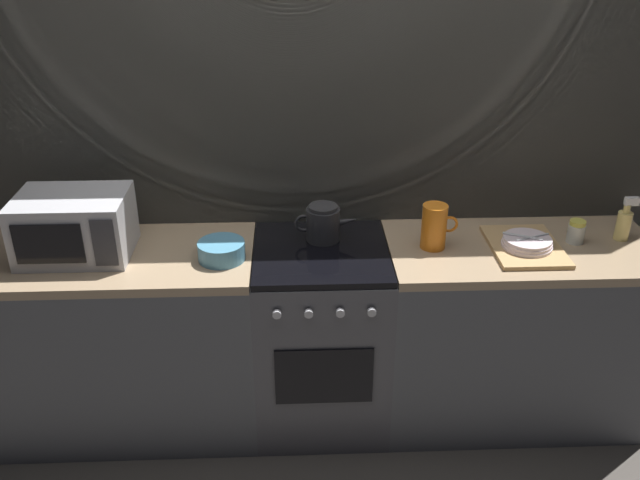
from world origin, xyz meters
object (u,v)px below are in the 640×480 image
at_px(kettle, 323,223).
at_px(dish_pile, 526,245).
at_px(mixing_bowl, 222,251).
at_px(pitcher, 434,226).
at_px(spray_bottle, 624,223).
at_px(stove_unit, 321,336).
at_px(spice_jar, 576,232).
at_px(microwave, 74,225).

bearing_deg(kettle, dish_pile, -8.71).
distance_m(mixing_bowl, pitcher, 0.92).
relative_size(pitcher, spray_bottle, 0.99).
distance_m(dish_pile, spray_bottle, 0.47).
relative_size(stove_unit, spray_bottle, 4.43).
height_order(spice_jar, spray_bottle, spray_bottle).
xyz_separation_m(stove_unit, dish_pile, (0.89, -0.03, 0.47)).
distance_m(pitcher, spice_jar, 0.64).
distance_m(spice_jar, spray_bottle, 0.22).
relative_size(pitcher, dish_pile, 0.50).
bearing_deg(spray_bottle, mixing_bowl, -176.27).
height_order(kettle, spray_bottle, spray_bottle).
relative_size(stove_unit, dish_pile, 2.25).
height_order(kettle, spice_jar, kettle).
relative_size(stove_unit, kettle, 3.16).
bearing_deg(spray_bottle, pitcher, -177.15).
xyz_separation_m(dish_pile, spice_jar, (0.24, 0.06, 0.03)).
bearing_deg(dish_pile, pitcher, 174.25).
xyz_separation_m(mixing_bowl, spice_jar, (1.56, 0.09, 0.01)).
xyz_separation_m(pitcher, dish_pile, (0.40, -0.04, -0.08)).
relative_size(dish_pile, spray_bottle, 1.97).
height_order(stove_unit, microwave, microwave).
bearing_deg(kettle, pitcher, -11.15).
xyz_separation_m(mixing_bowl, spray_bottle, (1.78, 0.12, 0.04)).
relative_size(stove_unit, mixing_bowl, 4.50).
xyz_separation_m(pitcher, spice_jar, (0.64, 0.02, -0.05)).
height_order(kettle, mixing_bowl, kettle).
distance_m(stove_unit, dish_pile, 1.01).
bearing_deg(mixing_bowl, dish_pile, 1.43).
distance_m(stove_unit, mixing_bowl, 0.65).
distance_m(kettle, pitcher, 0.49).
bearing_deg(spice_jar, mixing_bowl, -176.53).
distance_m(stove_unit, microwave, 1.20).
bearing_deg(microwave, pitcher, -0.10).
distance_m(microwave, kettle, 1.07).
bearing_deg(kettle, microwave, -175.05).
relative_size(pitcher, spice_jar, 1.90).
height_order(pitcher, spice_jar, pitcher).
bearing_deg(microwave, stove_unit, -0.75).
relative_size(stove_unit, pitcher, 4.50).
distance_m(stove_unit, spray_bottle, 1.46).
xyz_separation_m(kettle, dish_pile, (0.88, -0.13, -0.06)).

